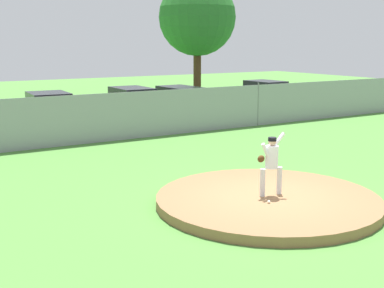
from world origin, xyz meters
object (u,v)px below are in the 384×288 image
parked_car_red (181,103)px  parked_car_champagne (265,97)px  parked_car_burgundy (49,111)px  pitcher_youth (271,160)px  baseball (269,202)px  parked_car_charcoal (132,105)px

parked_car_red → parked_car_champagne: parked_car_champagne is taller
parked_car_champagne → parked_car_burgundy: size_ratio=1.00×
pitcher_youth → baseball: bearing=-132.8°
parked_car_red → parked_car_champagne: (5.70, -0.18, 0.03)m
pitcher_youth → parked_car_champagne: size_ratio=0.38×
pitcher_youth → parked_car_champagne: (11.42, 14.12, -0.31)m
baseball → parked_car_red: (6.19, 14.81, 0.53)m
pitcher_youth → parked_car_red: (5.72, 14.30, -0.34)m
baseball → parked_car_burgundy: size_ratio=0.02×
pitcher_youth → baseball: (-0.47, -0.51, -0.87)m
pitcher_youth → parked_car_champagne: bearing=51.0°
parked_car_charcoal → baseball: bearing=-102.9°
parked_car_champagne → parked_car_red: bearing=178.2°
pitcher_youth → baseball: 1.11m
pitcher_youth → parked_car_champagne: pitcher_youth is taller
pitcher_youth → parked_car_red: size_ratio=0.33×
parked_car_red → parked_car_burgundy: bearing=176.7°
parked_car_champagne → parked_car_burgundy: parked_car_champagne is taller
baseball → parked_car_champagne: bearing=50.9°
pitcher_youth → parked_car_charcoal: 14.85m
baseball → parked_car_burgundy: (-0.83, 15.21, 0.53)m
parked_car_burgundy → parked_car_champagne: bearing=-2.6°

